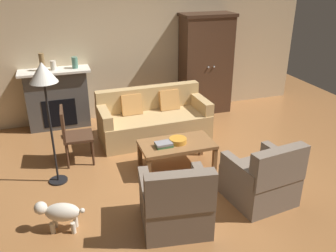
# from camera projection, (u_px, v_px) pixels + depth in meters

# --- Properties ---
(ground_plane) EXTENTS (9.60, 9.60, 0.00)m
(ground_plane) POSITION_uv_depth(u_px,v_px,m) (177.00, 173.00, 5.35)
(ground_plane) COLOR #9E6638
(back_wall) EXTENTS (7.20, 0.10, 2.80)m
(back_wall) POSITION_uv_depth(u_px,v_px,m) (134.00, 46.00, 6.99)
(back_wall) COLOR beige
(back_wall) RESTS_ON ground
(fireplace) EXTENTS (1.26, 0.48, 1.12)m
(fireplace) POSITION_uv_depth(u_px,v_px,m) (58.00, 98.00, 6.67)
(fireplace) COLOR #4C4947
(fireplace) RESTS_ON ground
(armoire) EXTENTS (1.06, 0.57, 2.00)m
(armoire) POSITION_uv_depth(u_px,v_px,m) (206.00, 64.00, 7.27)
(armoire) COLOR #472D1E
(armoire) RESTS_ON ground
(couch) EXTENTS (1.94, 0.90, 0.86)m
(couch) POSITION_uv_depth(u_px,v_px,m) (153.00, 120.00, 6.36)
(couch) COLOR tan
(couch) RESTS_ON ground
(coffee_table) EXTENTS (1.10, 0.60, 0.42)m
(coffee_table) POSITION_uv_depth(u_px,v_px,m) (177.00, 146.00, 5.34)
(coffee_table) COLOR olive
(coffee_table) RESTS_ON ground
(fruit_bowl) EXTENTS (0.26, 0.26, 0.07)m
(fruit_bowl) POSITION_uv_depth(u_px,v_px,m) (178.00, 140.00, 5.31)
(fruit_bowl) COLOR orange
(fruit_bowl) RESTS_ON coffee_table
(book_stack) EXTENTS (0.25, 0.18, 0.07)m
(book_stack) POSITION_uv_depth(u_px,v_px,m) (164.00, 144.00, 5.20)
(book_stack) COLOR #427A4C
(book_stack) RESTS_ON coffee_table
(mantel_vase_bronze) EXTENTS (0.09, 0.09, 0.31)m
(mantel_vase_bronze) POSITION_uv_depth(u_px,v_px,m) (42.00, 62.00, 6.31)
(mantel_vase_bronze) COLOR olive
(mantel_vase_bronze) RESTS_ON fireplace
(mantel_vase_cream) EXTENTS (0.10, 0.10, 0.16)m
(mantel_vase_cream) POSITION_uv_depth(u_px,v_px,m) (53.00, 65.00, 6.39)
(mantel_vase_cream) COLOR beige
(mantel_vase_cream) RESTS_ON fireplace
(mantel_vase_jade) EXTENTS (0.11, 0.11, 0.21)m
(mantel_vase_jade) POSITION_uv_depth(u_px,v_px,m) (75.00, 63.00, 6.49)
(mantel_vase_jade) COLOR slate
(mantel_vase_jade) RESTS_ON fireplace
(armchair_near_left) EXTENTS (0.88, 0.88, 0.88)m
(armchair_near_left) POSITION_uv_depth(u_px,v_px,m) (176.00, 204.00, 4.13)
(armchair_near_left) COLOR #756656
(armchair_near_left) RESTS_ON ground
(armchair_near_right) EXTENTS (0.86, 0.86, 0.88)m
(armchair_near_right) POSITION_uv_depth(u_px,v_px,m) (262.00, 180.00, 4.59)
(armchair_near_right) COLOR #756656
(armchair_near_right) RESTS_ON ground
(side_chair_wooden) EXTENTS (0.46, 0.46, 0.90)m
(side_chair_wooden) POSITION_uv_depth(u_px,v_px,m) (72.00, 132.00, 5.45)
(side_chair_wooden) COLOR #472D1E
(side_chair_wooden) RESTS_ON ground
(floor_lamp) EXTENTS (0.36, 0.36, 1.74)m
(floor_lamp) POSITION_uv_depth(u_px,v_px,m) (44.00, 80.00, 4.53)
(floor_lamp) COLOR black
(floor_lamp) RESTS_ON ground
(dog) EXTENTS (0.55, 0.31, 0.39)m
(dog) POSITION_uv_depth(u_px,v_px,m) (60.00, 213.00, 4.10)
(dog) COLOR beige
(dog) RESTS_ON ground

